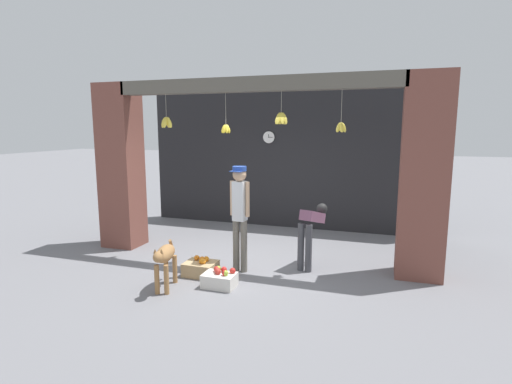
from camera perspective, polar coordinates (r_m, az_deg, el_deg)
The scene contains 12 objects.
ground_plane at distance 7.03m, azimuth -1.05°, elevation -10.21°, with size 60.00×60.00×0.00m, color slate.
shop_back_wall at distance 9.34m, azimuth 4.56°, elevation 4.52°, with size 6.78×0.12×3.16m, color #232326.
shop_pillar_left at distance 8.24m, azimuth -18.72°, elevation 3.44°, with size 0.70×0.60×3.16m, color brown.
shop_pillar_right at distance 6.63m, azimuth 22.84°, elevation 1.91°, with size 0.70×0.60×3.16m, color brown.
storefront_awning at distance 6.78m, azimuth -0.82°, elevation 14.81°, with size 4.88×0.29×0.93m.
dog at distance 6.00m, azimuth -12.88°, elevation -9.13°, with size 0.36×0.82×0.69m.
shopkeeper at distance 6.42m, azimuth -2.33°, elevation -2.50°, with size 0.34×0.29×1.73m.
worker_stooping at distance 6.74m, azimuth 7.85°, elevation -5.08°, with size 0.39×0.78×1.03m.
fruit_crate_oranges at distance 6.55m, azimuth -7.89°, elevation -10.69°, with size 0.50×0.41×0.30m.
fruit_crate_apples at distance 6.07m, azimuth -5.19°, elevation -12.27°, with size 0.48×0.34×0.28m.
water_bottle at distance 6.50m, azimuth -11.47°, elevation -10.79°, with size 0.07×0.07×0.29m.
wall_clock at distance 9.35m, azimuth 1.85°, elevation 7.82°, with size 0.29×0.03×0.29m.
Camera 1 is at (2.18, -6.26, 2.34)m, focal length 28.00 mm.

